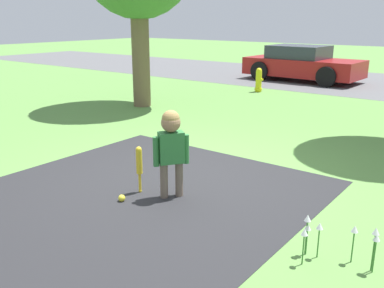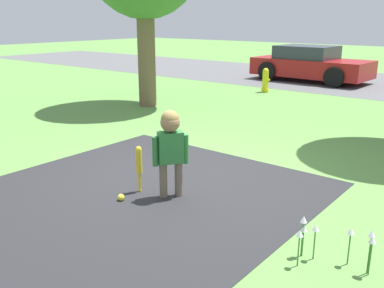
{
  "view_description": "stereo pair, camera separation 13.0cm",
  "coord_description": "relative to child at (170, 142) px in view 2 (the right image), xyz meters",
  "views": [
    {
      "loc": [
        3.42,
        -4.43,
        2.07
      ],
      "look_at": [
        0.34,
        -0.4,
        0.57
      ],
      "focal_mm": 40.0,
      "sensor_mm": 36.0,
      "label": 1
    },
    {
      "loc": [
        3.52,
        -4.35,
        2.07
      ],
      "look_at": [
        0.34,
        -0.4,
        0.57
      ],
      "focal_mm": 40.0,
      "sensor_mm": 36.0,
      "label": 2
    }
  ],
  "objects": [
    {
      "name": "ground_plane",
      "position": [
        -0.34,
        0.8,
        -0.69
      ],
      "size": [
        60.0,
        60.0,
        0.0
      ],
      "primitive_type": "plane",
      "color": "#5B8C42"
    },
    {
      "name": "driveway_strip",
      "position": [
        -0.34,
        -1.7,
        -0.68
      ],
      "size": [
        3.85,
        7.0,
        0.01
      ],
      "color": "#262628",
      "rests_on": "ground"
    },
    {
      "name": "child",
      "position": [
        0.0,
        0.0,
        0.0
      ],
      "size": [
        0.3,
        0.37,
        1.06
      ],
      "rotation": [
        0.0,
        0.0,
        0.95
      ],
      "color": "#6B5B4C",
      "rests_on": "ground"
    },
    {
      "name": "baseball_bat",
      "position": [
        -0.4,
        -0.13,
        -0.31
      ],
      "size": [
        0.07,
        0.07,
        0.59
      ],
      "color": "yellow",
      "rests_on": "ground"
    },
    {
      "name": "sports_ball",
      "position": [
        -0.38,
        -0.46,
        -0.65
      ],
      "size": [
        0.08,
        0.08,
        0.08
      ],
      "color": "yellow",
      "rests_on": "ground"
    },
    {
      "name": "fire_hydrant",
      "position": [
        -2.88,
        7.35,
        -0.35
      ],
      "size": [
        0.25,
        0.22,
        0.69
      ],
      "color": "yellow",
      "rests_on": "ground"
    },
    {
      "name": "parked_car",
      "position": [
        -2.85,
        10.27,
        -0.12
      ],
      "size": [
        3.87,
        1.95,
        1.17
      ],
      "rotation": [
        0.0,
        0.0,
        -0.03
      ],
      "color": "maroon",
      "rests_on": "ground"
    },
    {
      "name": "flower_bed",
      "position": [
        2.04,
        -0.25,
        -0.39
      ],
      "size": [
        0.63,
        0.36,
        0.41
      ],
      "color": "#38702D",
      "rests_on": "ground"
    }
  ]
}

